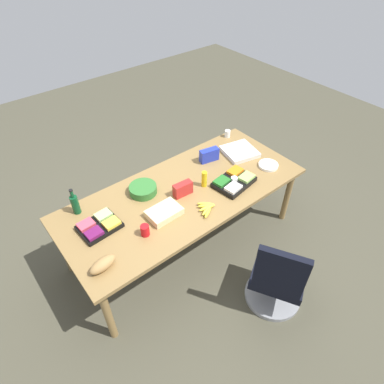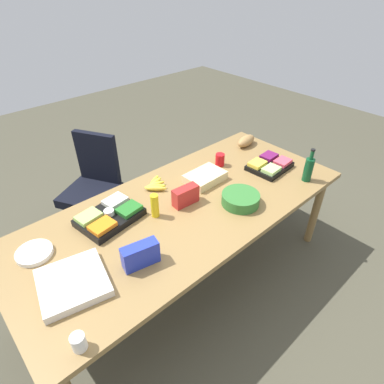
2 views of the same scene
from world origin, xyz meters
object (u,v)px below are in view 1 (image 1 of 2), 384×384
(salad_bowl, at_px, (143,189))
(wine_bottle, at_px, (75,204))
(paper_plate_stack, at_px, (268,165))
(office_chair, at_px, (277,281))
(veggie_tray, at_px, (234,181))
(sheet_cake, at_px, (164,212))
(pizza_box, at_px, (240,152))
(banana_bunch, at_px, (207,208))
(red_solo_cup, at_px, (145,230))
(chip_bag_blue, at_px, (209,155))
(bread_loaf, at_px, (103,264))
(fruit_platter, at_px, (99,226))
(mustard_bottle, at_px, (204,179))
(paper_cup, at_px, (227,134))
(conference_table, at_px, (184,196))
(chip_bag_red, at_px, (183,189))

(salad_bowl, distance_m, wine_bottle, 0.67)
(paper_plate_stack, bearing_deg, office_chair, 48.17)
(veggie_tray, height_order, sheet_cake, veggie_tray)
(pizza_box, distance_m, paper_plate_stack, 0.39)
(banana_bunch, xyz_separation_m, paper_plate_stack, (-0.99, -0.09, -0.01))
(sheet_cake, height_order, paper_plate_stack, sheet_cake)
(red_solo_cup, relative_size, banana_bunch, 0.49)
(sheet_cake, relative_size, banana_bunch, 1.43)
(office_chair, relative_size, chip_bag_blue, 4.36)
(office_chair, relative_size, bread_loaf, 3.99)
(fruit_platter, relative_size, bread_loaf, 1.57)
(bread_loaf, bearing_deg, salad_bowl, -142.55)
(mustard_bottle, xyz_separation_m, red_solo_cup, (0.85, 0.18, -0.03))
(pizza_box, distance_m, paper_cup, 0.38)
(office_chair, distance_m, veggie_tray, 1.08)
(conference_table, distance_m, paper_plate_stack, 1.04)
(fruit_platter, relative_size, sheet_cake, 1.18)
(pizza_box, bearing_deg, red_solo_cup, 25.90)
(wine_bottle, bearing_deg, pizza_box, 171.44)
(veggie_tray, bearing_deg, paper_cup, -129.18)
(red_solo_cup, xyz_separation_m, sheet_cake, (-0.27, -0.09, -0.02))
(fruit_platter, relative_size, wine_bottle, 1.31)
(mustard_bottle, height_order, chip_bag_red, mustard_bottle)
(fruit_platter, bearing_deg, veggie_tray, 166.87)
(chip_bag_blue, height_order, paper_plate_stack, chip_bag_blue)
(chip_bag_red, height_order, bread_loaf, chip_bag_red)
(veggie_tray, distance_m, paper_plate_stack, 0.52)
(office_chair, xyz_separation_m, chip_bag_blue, (-0.36, -1.41, 0.50))
(mustard_bottle, height_order, red_solo_cup, mustard_bottle)
(chip_bag_red, bearing_deg, paper_cup, -155.47)
(bread_loaf, distance_m, veggie_tray, 1.58)
(paper_cup, bearing_deg, mustard_bottle, 32.44)
(conference_table, bearing_deg, salad_bowl, -37.87)
(bread_loaf, relative_size, veggie_tray, 0.52)
(pizza_box, bearing_deg, mustard_bottle, 27.21)
(fruit_platter, height_order, chip_bag_blue, chip_bag_blue)
(bread_loaf, distance_m, sheet_cake, 0.76)
(red_solo_cup, bearing_deg, banana_bunch, 170.34)
(veggie_tray, xyz_separation_m, sheet_cake, (0.84, -0.09, -0.00))
(office_chair, height_order, chip_bag_blue, office_chair)
(red_solo_cup, height_order, paper_cup, red_solo_cup)
(pizza_box, xyz_separation_m, paper_plate_stack, (-0.07, 0.38, -0.01))
(pizza_box, bearing_deg, salad_bowl, 6.96)
(banana_bunch, bearing_deg, chip_bag_red, -82.56)
(banana_bunch, height_order, paper_plate_stack, banana_bunch)
(conference_table, height_order, pizza_box, pizza_box)
(chip_bag_blue, bearing_deg, red_solo_cup, 22.26)
(pizza_box, xyz_separation_m, salad_bowl, (1.26, -0.13, 0.02))
(pizza_box, bearing_deg, veggie_tray, 51.66)
(red_solo_cup, xyz_separation_m, paper_cup, (-1.69, -0.72, -0.01))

